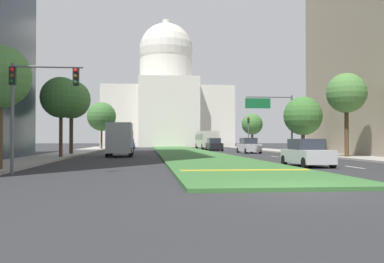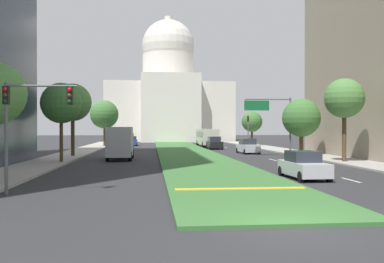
{
  "view_description": "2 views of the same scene",
  "coord_description": "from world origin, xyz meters",
  "px_view_note": "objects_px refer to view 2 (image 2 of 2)",
  "views": [
    {
      "loc": [
        -4.76,
        -13.39,
        1.65
      ],
      "look_at": [
        2.3,
        55.05,
        2.89
      ],
      "focal_mm": 41.13,
      "sensor_mm": 36.0,
      "label": 1
    },
    {
      "loc": [
        -4.29,
        -12.66,
        3.08
      ],
      "look_at": [
        0.66,
        39.14,
        2.68
      ],
      "focal_mm": 39.86,
      "sensor_mm": 36.0,
      "label": 2
    }
  ],
  "objects_px": {
    "street_tree_left_distant": "(104,114)",
    "sedan_far_horizon": "(132,141)",
    "sedan_midblock": "(248,146)",
    "street_tree_left_mid": "(61,103)",
    "traffic_light_near_left": "(25,113)",
    "sedan_lead_stopped": "(303,166)",
    "street_tree_left_far": "(73,103)",
    "city_bus": "(207,136)",
    "capitol_building": "(168,98)",
    "sedan_distant": "(214,143)",
    "street_tree_right_mid": "(344,99)",
    "traffic_light_far_right": "(248,127)",
    "overhead_guide_sign": "(273,114)",
    "street_tree_right_distant": "(252,122)",
    "box_truck_delivery": "(120,143)",
    "street_tree_right_far": "(301,118)"
  },
  "relations": [
    {
      "from": "traffic_light_near_left",
      "to": "street_tree_right_far",
      "type": "bearing_deg",
      "value": 48.83
    },
    {
      "from": "sedan_distant",
      "to": "sedan_far_horizon",
      "type": "distance_m",
      "value": 18.83
    },
    {
      "from": "street_tree_left_mid",
      "to": "city_bus",
      "type": "bearing_deg",
      "value": 62.28
    },
    {
      "from": "traffic_light_far_right",
      "to": "sedan_far_horizon",
      "type": "relative_size",
      "value": 1.23
    },
    {
      "from": "street_tree_right_distant",
      "to": "sedan_far_horizon",
      "type": "relative_size",
      "value": 1.42
    },
    {
      "from": "sedan_distant",
      "to": "sedan_far_horizon",
      "type": "height_order",
      "value": "sedan_distant"
    },
    {
      "from": "street_tree_right_mid",
      "to": "box_truck_delivery",
      "type": "relative_size",
      "value": 1.17
    },
    {
      "from": "traffic_light_near_left",
      "to": "traffic_light_far_right",
      "type": "bearing_deg",
      "value": 65.32
    },
    {
      "from": "street_tree_left_mid",
      "to": "box_truck_delivery",
      "type": "distance_m",
      "value": 7.25
    },
    {
      "from": "street_tree_left_far",
      "to": "sedan_far_horizon",
      "type": "relative_size",
      "value": 1.86
    },
    {
      "from": "street_tree_left_distant",
      "to": "sedan_distant",
      "type": "relative_size",
      "value": 1.8
    },
    {
      "from": "overhead_guide_sign",
      "to": "city_bus",
      "type": "distance_m",
      "value": 24.85
    },
    {
      "from": "overhead_guide_sign",
      "to": "street_tree_left_distant",
      "type": "distance_m",
      "value": 33.23
    },
    {
      "from": "street_tree_left_far",
      "to": "city_bus",
      "type": "xyz_separation_m",
      "value": [
        17.61,
        24.14,
        -4.04
      ]
    },
    {
      "from": "overhead_guide_sign",
      "to": "street_tree_left_far",
      "type": "distance_m",
      "value": 21.89
    },
    {
      "from": "street_tree_left_mid",
      "to": "street_tree_left_far",
      "type": "xyz_separation_m",
      "value": [
        -0.53,
        8.37,
        0.56
      ]
    },
    {
      "from": "sedan_midblock",
      "to": "city_bus",
      "type": "distance_m",
      "value": 19.71
    },
    {
      "from": "overhead_guide_sign",
      "to": "sedan_lead_stopped",
      "type": "bearing_deg",
      "value": -101.42
    },
    {
      "from": "sedan_far_horizon",
      "to": "street_tree_left_distant",
      "type": "bearing_deg",
      "value": -135.07
    },
    {
      "from": "overhead_guide_sign",
      "to": "sedan_midblock",
      "type": "xyz_separation_m",
      "value": [
        -1.78,
        4.78,
        -3.78
      ]
    },
    {
      "from": "sedan_midblock",
      "to": "street_tree_left_mid",
      "type": "bearing_deg",
      "value": -146.43
    },
    {
      "from": "overhead_guide_sign",
      "to": "street_tree_left_distant",
      "type": "bearing_deg",
      "value": 129.84
    },
    {
      "from": "sedan_far_horizon",
      "to": "box_truck_delivery",
      "type": "bearing_deg",
      "value": -89.27
    },
    {
      "from": "street_tree_right_distant",
      "to": "sedan_lead_stopped",
      "type": "xyz_separation_m",
      "value": [
        -7.97,
        -46.64,
        -3.41
      ]
    },
    {
      "from": "street_tree_left_far",
      "to": "street_tree_right_distant",
      "type": "bearing_deg",
      "value": 44.83
    },
    {
      "from": "traffic_light_near_left",
      "to": "sedan_distant",
      "type": "height_order",
      "value": "traffic_light_near_left"
    },
    {
      "from": "overhead_guide_sign",
      "to": "street_tree_left_distant",
      "type": "xyz_separation_m",
      "value": [
        -21.28,
        25.51,
        0.73
      ]
    },
    {
      "from": "overhead_guide_sign",
      "to": "street_tree_left_mid",
      "type": "bearing_deg",
      "value": -158.98
    },
    {
      "from": "street_tree_left_distant",
      "to": "sedan_lead_stopped",
      "type": "bearing_deg",
      "value": -69.9
    },
    {
      "from": "street_tree_right_mid",
      "to": "street_tree_right_distant",
      "type": "height_order",
      "value": "street_tree_right_mid"
    },
    {
      "from": "street_tree_right_far",
      "to": "city_bus",
      "type": "height_order",
      "value": "street_tree_right_far"
    },
    {
      "from": "street_tree_right_mid",
      "to": "street_tree_right_distant",
      "type": "xyz_separation_m",
      "value": [
        0.23,
        35.66,
        -1.48
      ]
    },
    {
      "from": "capitol_building",
      "to": "street_tree_left_distant",
      "type": "xyz_separation_m",
      "value": [
        -12.08,
        -35.79,
        -5.24
      ]
    },
    {
      "from": "overhead_guide_sign",
      "to": "street_tree_right_distant",
      "type": "bearing_deg",
      "value": 81.72
    },
    {
      "from": "street_tree_right_mid",
      "to": "street_tree_right_far",
      "type": "bearing_deg",
      "value": 92.07
    },
    {
      "from": "overhead_guide_sign",
      "to": "capitol_building",
      "type": "bearing_deg",
      "value": 98.54
    },
    {
      "from": "capitol_building",
      "to": "street_tree_left_far",
      "type": "xyz_separation_m",
      "value": [
        -12.65,
        -61.13,
        -4.8
      ]
    },
    {
      "from": "traffic_light_far_right",
      "to": "sedan_far_horizon",
      "type": "xyz_separation_m",
      "value": [
        -18.7,
        9.88,
        -2.52
      ]
    },
    {
      "from": "street_tree_left_mid",
      "to": "street_tree_right_distant",
      "type": "relative_size",
      "value": 1.17
    },
    {
      "from": "capitol_building",
      "to": "sedan_distant",
      "type": "height_order",
      "value": "capitol_building"
    },
    {
      "from": "capitol_building",
      "to": "traffic_light_near_left",
      "type": "relative_size",
      "value": 6.05
    },
    {
      "from": "sedan_distant",
      "to": "sedan_far_horizon",
      "type": "xyz_separation_m",
      "value": [
        -12.7,
        13.91,
        -0.06
      ]
    },
    {
      "from": "sedan_lead_stopped",
      "to": "sedan_midblock",
      "type": "relative_size",
      "value": 0.99
    },
    {
      "from": "street_tree_left_distant",
      "to": "sedan_far_horizon",
      "type": "bearing_deg",
      "value": 44.93
    },
    {
      "from": "traffic_light_near_left",
      "to": "sedan_lead_stopped",
      "type": "distance_m",
      "value": 16.12
    },
    {
      "from": "city_bus",
      "to": "street_tree_right_mid",
      "type": "bearing_deg",
      "value": -77.31
    },
    {
      "from": "street_tree_left_far",
      "to": "capitol_building",
      "type": "bearing_deg",
      "value": 78.31
    },
    {
      "from": "street_tree_left_far",
      "to": "street_tree_right_distant",
      "type": "relative_size",
      "value": 1.31
    },
    {
      "from": "street_tree_right_mid",
      "to": "street_tree_left_distant",
      "type": "distance_m",
      "value": 43.34
    },
    {
      "from": "traffic_light_near_left",
      "to": "street_tree_right_mid",
      "type": "height_order",
      "value": "street_tree_right_mid"
    }
  ]
}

